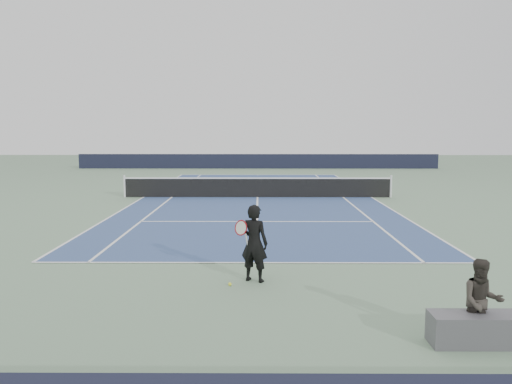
{
  "coord_description": "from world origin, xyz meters",
  "views": [
    {
      "loc": [
        0.07,
        -23.76,
        3.25
      ],
      "look_at": [
        -0.03,
        -6.66,
        1.1
      ],
      "focal_mm": 35.0,
      "sensor_mm": 36.0,
      "label": 1
    }
  ],
  "objects_px": {
    "tennis_player": "(254,243)",
    "spectator_bench": "(481,315)",
    "tennis_net": "(257,187)",
    "tennis_ball": "(230,284)"
  },
  "relations": [
    {
      "from": "tennis_player",
      "to": "spectator_bench",
      "type": "height_order",
      "value": "tennis_player"
    },
    {
      "from": "tennis_player",
      "to": "spectator_bench",
      "type": "distance_m",
      "value": 4.71
    },
    {
      "from": "tennis_player",
      "to": "tennis_ball",
      "type": "relative_size",
      "value": 22.99
    },
    {
      "from": "tennis_player",
      "to": "tennis_ball",
      "type": "distance_m",
      "value": 1.0
    },
    {
      "from": "tennis_player",
      "to": "spectator_bench",
      "type": "bearing_deg",
      "value": -42.59
    },
    {
      "from": "tennis_net",
      "to": "spectator_bench",
      "type": "xyz_separation_m",
      "value": [
        3.43,
        -16.51,
        -0.03
      ]
    },
    {
      "from": "tennis_player",
      "to": "tennis_ball",
      "type": "xyz_separation_m",
      "value": [
        -0.5,
        -0.33,
        -0.8
      ]
    },
    {
      "from": "tennis_player",
      "to": "spectator_bench",
      "type": "relative_size",
      "value": 1.07
    },
    {
      "from": "spectator_bench",
      "to": "tennis_net",
      "type": "bearing_deg",
      "value": 101.73
    },
    {
      "from": "tennis_net",
      "to": "tennis_ball",
      "type": "relative_size",
      "value": 177.14
    }
  ]
}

